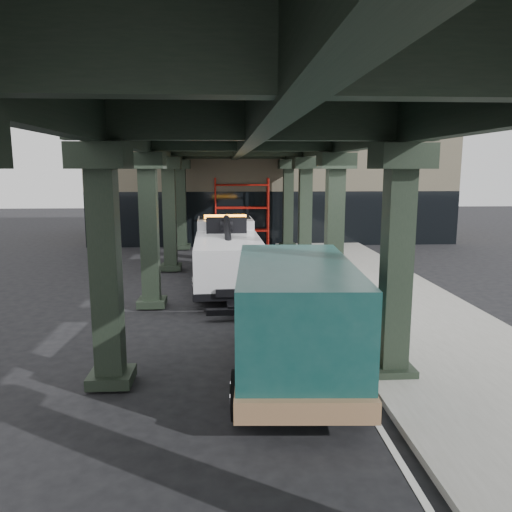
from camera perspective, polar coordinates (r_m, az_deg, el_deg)
name	(u,v)px	position (r m, az deg, el deg)	size (l,w,h in m)	color
ground	(259,324)	(14.79, 0.39, -7.78)	(90.00, 90.00, 0.00)	black
sidewalk	(388,301)	(17.54, 14.81, -5.02)	(5.00, 40.00, 0.15)	gray
lane_stripe	(306,305)	(16.89, 5.70, -5.55)	(0.12, 38.00, 0.01)	silver
viaduct	(242,138)	(16.10, -1.55, 13.35)	(7.40, 32.00, 6.40)	black
building	(268,176)	(34.19, 1.42, 9.09)	(22.00, 10.00, 8.00)	#C6B793
scaffolding	(242,211)	(28.82, -1.64, 5.17)	(3.08, 0.88, 4.00)	red
tow_truck	(227,251)	(19.51, -3.35, 0.56)	(2.69, 8.40, 2.73)	black
towed_van	(294,314)	(10.95, 4.32, -6.59)	(2.89, 6.51, 2.59)	#113E3C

